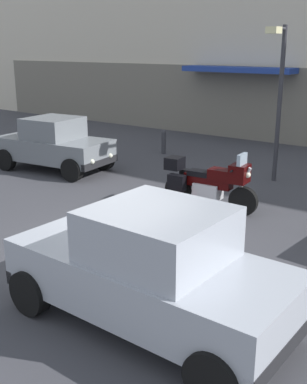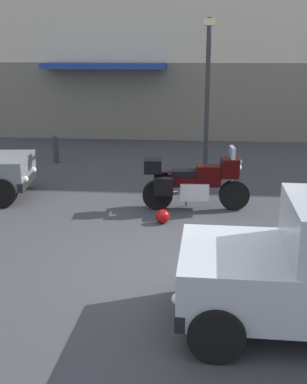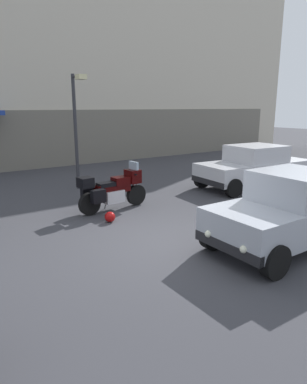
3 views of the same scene
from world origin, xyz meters
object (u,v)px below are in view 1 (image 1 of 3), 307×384
Objects in this scene: helmet at (162,208)px; car_hatchback_near at (151,269)px; motorcycle at (208,182)px; car_compact_side at (54,145)px; bollard_curbside at (164,141)px; streetlamp_curbside at (278,87)px.

car_hatchback_near reaches higher than helmet.
helmet is (-0.59, -0.93, -0.48)m from motorcycle.
car_hatchback_near is 1.09× the size of car_compact_side.
car_compact_side is 4.00m from bollard_curbside.
bollard_curbside is at bearing 64.92° from car_compact_side.
bollard_curbside is at bearing 130.70° from motorcycle.
motorcycle is 0.63× the size of car_compact_side.
streetlamp_curbside is at bearing -77.09° from car_hatchback_near.
helmet is 0.34× the size of bollard_curbside.
bollard_curbside is (-3.59, 5.07, 0.30)m from helmet.
car_hatchback_near is at bearing -78.20° from streetlamp_curbside.
bollard_curbside is (-4.18, 4.15, -0.18)m from motorcycle.
car_compact_side is (-5.44, 0.36, 0.15)m from motorcycle.
motorcycle is at bearing -10.52° from car_compact_side.
streetlamp_curbside reaches higher than car_hatchback_near.
car_compact_side is at bearing 165.09° from helmet.
car_hatchback_near is 0.96× the size of streetlamp_curbside.
motorcycle is 3.54m from streetlamp_curbside.
car_compact_side is 6.51m from streetlamp_curbside.
motorcycle is 5.89m from bollard_curbside.
car_hatchback_near is 4.71× the size of bollard_curbside.
streetlamp_curbside is (5.70, 2.62, 1.75)m from car_compact_side.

